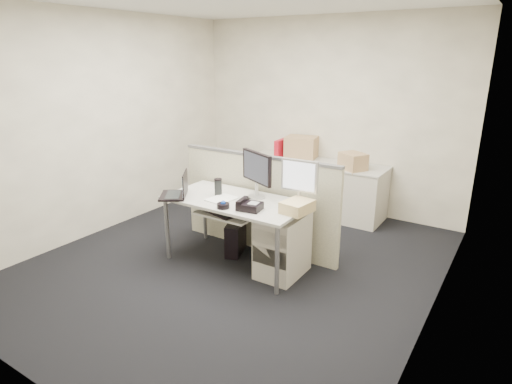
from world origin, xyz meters
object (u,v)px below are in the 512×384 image
Objects in this scene: desk at (236,205)px; monitor_main at (257,175)px; laptop at (173,184)px; desk_phone at (250,206)px.

desk is 0.39m from monitor_main.
laptop is (-0.77, -0.46, -0.11)m from monitor_main.
desk is at bearing 140.13° from desk_phone.
desk is 6.64× the size of desk_phone.
laptop is 0.93m from desk_phone.
monitor_main is (0.15, 0.18, 0.31)m from desk.
desk is 0.36m from desk_phone.
laptop is at bearing 177.29° from desk_phone.
desk_phone is at bearing 61.15° from laptop.
desk_phone is (0.92, 0.10, -0.10)m from laptop.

